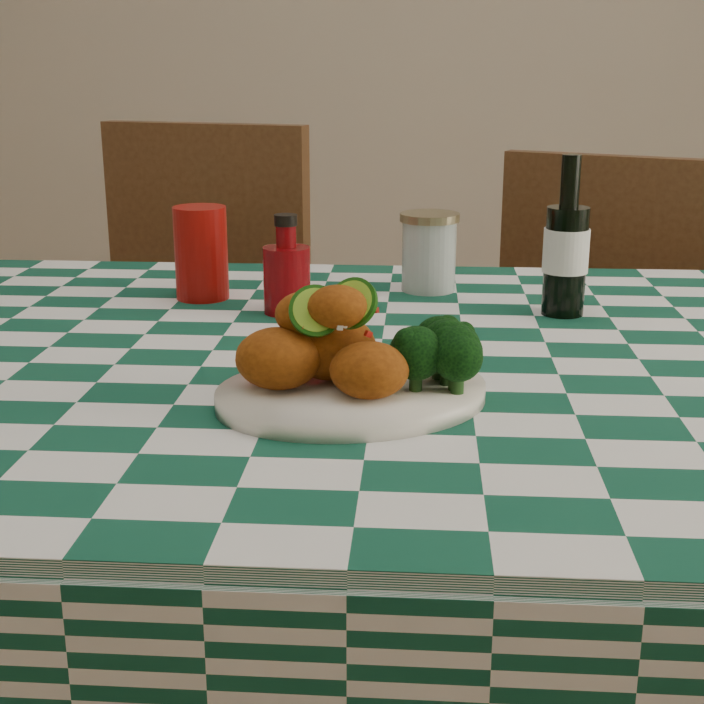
# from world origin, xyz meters

# --- Properties ---
(dining_table) EXTENTS (1.66, 1.06, 0.79)m
(dining_table) POSITION_xyz_m (0.00, 0.00, 0.39)
(dining_table) COLOR #114A36
(dining_table) RESTS_ON ground
(plate) EXTENTS (0.34, 0.31, 0.02)m
(plate) POSITION_xyz_m (-0.02, -0.18, 0.80)
(plate) COLOR white
(plate) RESTS_ON dining_table
(fried_chicken_pile) EXTENTS (0.17, 0.12, 0.11)m
(fried_chicken_pile) POSITION_xyz_m (-0.04, -0.18, 0.86)
(fried_chicken_pile) COLOR #97450E
(fried_chicken_pile) RESTS_ON plate
(broccoli_side) EXTENTS (0.09, 0.09, 0.07)m
(broccoli_side) POSITION_xyz_m (0.06, -0.16, 0.84)
(broccoli_side) COLOR black
(broccoli_side) RESTS_ON plate
(red_tumbler) EXTENTS (0.10, 0.10, 0.14)m
(red_tumbler) POSITION_xyz_m (-0.28, 0.26, 0.85)
(red_tumbler) COLOR #940B08
(red_tumbler) RESTS_ON dining_table
(ketchup_bottle) EXTENTS (0.08, 0.08, 0.14)m
(ketchup_bottle) POSITION_xyz_m (-0.14, 0.19, 0.85)
(ketchup_bottle) COLOR #710509
(ketchup_bottle) RESTS_ON dining_table
(mason_jar) EXTENTS (0.12, 0.12, 0.12)m
(mason_jar) POSITION_xyz_m (0.06, 0.34, 0.85)
(mason_jar) COLOR #B2BCBA
(mason_jar) RESTS_ON dining_table
(beer_bottle) EXTENTS (0.07, 0.07, 0.22)m
(beer_bottle) POSITION_xyz_m (0.24, 0.21, 0.90)
(beer_bottle) COLOR black
(beer_bottle) RESTS_ON dining_table
(wooden_chair_left) EXTENTS (0.56, 0.57, 1.00)m
(wooden_chair_left) POSITION_xyz_m (-0.46, 0.71, 0.50)
(wooden_chair_left) COLOR #472814
(wooden_chair_left) RESTS_ON ground
(wooden_chair_right) EXTENTS (0.58, 0.59, 0.94)m
(wooden_chair_right) POSITION_xyz_m (0.34, 0.68, 0.47)
(wooden_chair_right) COLOR #472814
(wooden_chair_right) RESTS_ON ground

